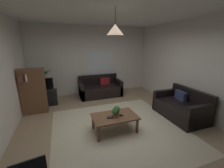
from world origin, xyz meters
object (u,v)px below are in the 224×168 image
at_px(pendant_lamp, 115,30).
at_px(potted_plant_on_table, 116,111).
at_px(remote_on_table_0, 120,115).
at_px(tv_stand, 44,98).
at_px(book_on_table_0, 110,117).
at_px(potted_palm_corner, 42,85).
at_px(tv, 42,85).
at_px(couch_under_window, 100,89).
at_px(bookshelf_corner, 33,91).
at_px(couch_right_side, 181,108).
at_px(coffee_table, 115,118).

bearing_deg(pendant_lamp, potted_plant_on_table, -72.65).
distance_m(remote_on_table_0, tv_stand, 3.02).
xyz_separation_m(book_on_table_0, potted_palm_corner, (-1.70, 2.85, 0.18)).
relative_size(potted_plant_on_table, tv, 0.37).
bearing_deg(couch_under_window, pendant_lamp, -97.61).
distance_m(potted_palm_corner, bookshelf_corner, 1.09).
distance_m(tv_stand, bookshelf_corner, 0.79).
bearing_deg(couch_right_side, tv_stand, -121.06).
height_order(book_on_table_0, pendant_lamp, pendant_lamp).
distance_m(potted_plant_on_table, tv_stand, 2.99).
bearing_deg(coffee_table, remote_on_table_0, -6.03).
bearing_deg(potted_palm_corner, coffee_table, -56.69).
distance_m(couch_under_window, remote_on_table_0, 2.60).
relative_size(book_on_table_0, remote_on_table_0, 0.85).
bearing_deg(pendant_lamp, bookshelf_corner, 138.82).
height_order(book_on_table_0, potted_palm_corner, potted_palm_corner).
xyz_separation_m(potted_plant_on_table, tv, (-1.79, 2.35, 0.19)).
bearing_deg(tv, potted_palm_corner, 96.93).
xyz_separation_m(couch_right_side, potted_palm_corner, (-3.91, 2.78, 0.32)).
bearing_deg(remote_on_table_0, tv_stand, -77.66).
bearing_deg(tv, book_on_table_0, -55.31).
xyz_separation_m(potted_palm_corner, bookshelf_corner, (-0.13, -1.08, 0.11)).
bearing_deg(couch_right_side, potted_plant_on_table, -88.44).
bearing_deg(potted_plant_on_table, potted_palm_corner, 123.09).
xyz_separation_m(couch_right_side, potted_plant_on_table, (-2.06, -0.06, 0.27)).
distance_m(potted_palm_corner, pendant_lamp, 3.78).
distance_m(couch_right_side, book_on_table_0, 2.22).
bearing_deg(tv, couch_under_window, 7.32).
bearing_deg(couch_under_window, bookshelf_corner, -159.52).
relative_size(remote_on_table_0, potted_palm_corner, 0.13).
distance_m(couch_right_side, potted_palm_corner, 4.81).
xyz_separation_m(couch_under_window, remote_on_table_0, (-0.21, -2.59, 0.14)).
height_order(potted_plant_on_table, pendant_lamp, pendant_lamp).
bearing_deg(bookshelf_corner, remote_on_table_0, -39.58).
xyz_separation_m(coffee_table, pendant_lamp, (-0.00, -0.00, 2.02)).
bearing_deg(remote_on_table_0, bookshelf_corner, -66.42).
height_order(book_on_table_0, potted_plant_on_table, potted_plant_on_table).
xyz_separation_m(potted_plant_on_table, pendant_lamp, (-0.01, 0.05, 1.82)).
relative_size(potted_plant_on_table, tv_stand, 0.30).
distance_m(coffee_table, bookshelf_corner, 2.63).
bearing_deg(pendant_lamp, tv_stand, 127.37).
relative_size(couch_under_window, potted_plant_on_table, 6.21).
relative_size(remote_on_table_0, pendant_lamp, 0.29).
bearing_deg(bookshelf_corner, tv, 72.54).
xyz_separation_m(tv_stand, potted_palm_corner, (-0.06, 0.47, 0.35)).
bearing_deg(pendant_lamp, couch_under_window, 82.39).
bearing_deg(potted_plant_on_table, tv, 127.30).
xyz_separation_m(coffee_table, tv_stand, (-1.78, 2.33, -0.09)).
relative_size(remote_on_table_0, tv_stand, 0.18).
bearing_deg(tv_stand, remote_on_table_0, -50.82).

